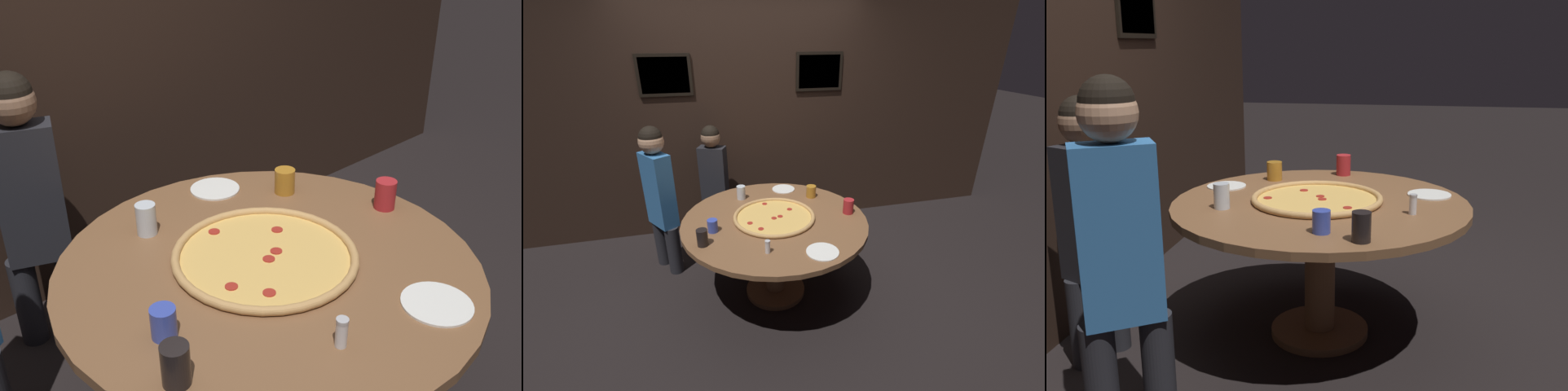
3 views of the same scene
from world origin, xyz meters
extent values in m
plane|color=black|center=(0.00, 0.00, 0.00)|extent=(24.00, 24.00, 0.00)
cube|color=black|center=(0.00, 1.35, 1.30)|extent=(6.40, 0.06, 2.60)
cube|color=black|center=(0.80, 1.31, 1.75)|extent=(0.52, 0.02, 0.40)
cube|color=slate|center=(0.80, 1.31, 1.75)|extent=(0.46, 0.01, 0.34)
cylinder|color=brown|center=(0.00, 0.00, 0.72)|extent=(1.51, 1.51, 0.04)
cylinder|color=brown|center=(0.00, 0.00, 0.35)|extent=(0.16, 0.16, 0.70)
cylinder|color=brown|center=(0.00, 0.00, 0.02)|extent=(0.52, 0.52, 0.04)
cylinder|color=#EAB75B|center=(0.00, 0.02, 0.75)|extent=(0.63, 0.63, 0.01)
torus|color=tan|center=(0.00, 0.02, 0.76)|extent=(0.67, 0.67, 0.03)
cylinder|color=#A8281E|center=(-0.14, -0.15, 0.75)|extent=(0.04, 0.04, 0.00)
cylinder|color=#A8281E|center=(-0.01, -0.01, 0.75)|extent=(0.04, 0.04, 0.00)
cylinder|color=#A8281E|center=(-0.03, 0.27, 0.75)|extent=(0.04, 0.04, 0.00)
cylinder|color=#A8281E|center=(-0.21, -0.04, 0.75)|extent=(0.04, 0.04, 0.00)
cylinder|color=#A8281E|center=(0.05, 0.01, 0.75)|extent=(0.04, 0.04, 0.00)
cylinder|color=#A8281E|center=(0.16, 0.11, 0.75)|extent=(0.04, 0.04, 0.00)
cylinder|color=#384CB7|center=(-0.50, -0.08, 0.79)|extent=(0.08, 0.08, 0.10)
cylinder|color=black|center=(-0.58, -0.26, 0.80)|extent=(0.08, 0.08, 0.13)
cylinder|color=#B22328|center=(0.62, -0.05, 0.80)|extent=(0.09, 0.09, 0.12)
cylinder|color=#BC7A23|center=(0.42, 0.34, 0.79)|extent=(0.09, 0.09, 0.11)
cylinder|color=silver|center=(-0.21, 0.45, 0.80)|extent=(0.08, 0.08, 0.12)
cylinder|color=white|center=(0.22, -0.55, 0.74)|extent=(0.23, 0.23, 0.01)
cylinder|color=white|center=(0.21, 0.56, 0.74)|extent=(0.22, 0.22, 0.01)
cylinder|color=silver|center=(-0.15, -0.46, 0.78)|extent=(0.04, 0.04, 0.08)
cylinder|color=#B7B7BC|center=(-0.15, -0.46, 0.83)|extent=(0.04, 0.04, 0.01)
cylinder|color=#232328|center=(-0.33, 1.00, 0.22)|extent=(0.16, 0.16, 0.45)
cylinder|color=#232328|center=(-0.52, 1.07, 0.22)|extent=(0.16, 0.16, 0.45)
cube|color=#232328|center=(-0.42, 1.03, 0.76)|extent=(0.30, 0.23, 0.63)
sphere|color=#8C664C|center=(-0.42, 1.03, 1.17)|extent=(0.19, 0.19, 0.19)
sphere|color=black|center=(-0.42, 1.03, 1.21)|extent=(0.18, 0.18, 0.18)
cylinder|color=#232328|center=(-0.87, 0.52, 0.25)|extent=(0.18, 0.18, 0.49)
cylinder|color=#232328|center=(-0.99, 0.71, 0.25)|extent=(0.18, 0.18, 0.49)
cube|color=#3370B2|center=(-0.93, 0.61, 0.83)|extent=(0.29, 0.33, 0.69)
sphere|color=tan|center=(-0.93, 0.61, 1.28)|extent=(0.21, 0.21, 0.21)
sphere|color=black|center=(-0.93, 0.61, 1.32)|extent=(0.20, 0.20, 0.20)
camera|label=1|loc=(-1.20, -1.25, 1.90)|focal=40.00mm
camera|label=2|loc=(-0.54, -2.45, 2.11)|focal=24.00mm
camera|label=3|loc=(-2.82, -0.43, 1.52)|focal=40.00mm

